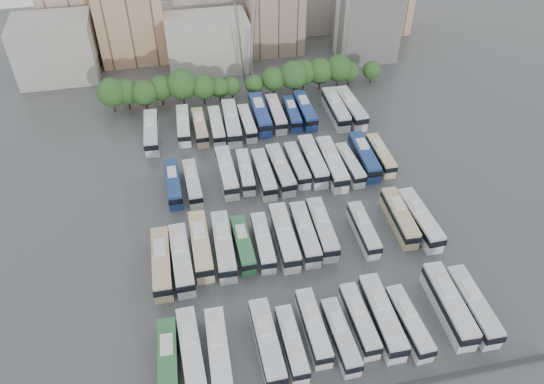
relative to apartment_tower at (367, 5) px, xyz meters
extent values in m
plane|color=#424447|center=(-34.00, -58.00, -13.00)|extent=(220.00, 220.00, 0.00)
cylinder|color=black|center=(-63.10, -15.98, -11.69)|extent=(0.36, 0.36, 2.62)
sphere|color=#234C1E|center=(-63.10, -15.98, -8.14)|extent=(6.28, 6.28, 6.28)
cylinder|color=black|center=(-59.96, -15.25, -11.85)|extent=(0.36, 0.36, 2.29)
sphere|color=#234C1E|center=(-59.96, -15.25, -8.75)|extent=(5.50, 5.50, 5.50)
cylinder|color=black|center=(-56.19, -16.75, -11.83)|extent=(0.36, 0.36, 2.35)
sphere|color=#234C1E|center=(-56.19, -16.75, -8.64)|extent=(5.64, 5.64, 5.64)
cylinder|color=black|center=(-52.57, -15.17, -11.86)|extent=(0.36, 0.36, 2.28)
sphere|color=#234C1E|center=(-52.57, -15.17, -8.76)|extent=(5.48, 5.48, 5.48)
cylinder|color=black|center=(-47.88, -16.18, -11.61)|extent=(0.36, 0.36, 2.78)
sphere|color=#234C1E|center=(-47.88, -16.18, -7.84)|extent=(6.66, 6.66, 6.66)
cylinder|color=black|center=(-43.33, -16.68, -11.84)|extent=(0.36, 0.36, 2.32)
sphere|color=#234C1E|center=(-43.33, -16.68, -8.70)|extent=(5.56, 5.56, 5.56)
cylinder|color=black|center=(-39.70, -16.40, -12.04)|extent=(0.36, 0.36, 1.91)
sphere|color=#234C1E|center=(-39.70, -16.40, -9.45)|extent=(4.59, 4.59, 4.59)
cylinder|color=black|center=(-36.82, -15.81, -12.13)|extent=(0.36, 0.36, 1.73)
sphere|color=#234C1E|center=(-36.82, -15.81, -9.78)|extent=(4.16, 4.16, 4.16)
cylinder|color=black|center=(-31.68, -16.10, -12.11)|extent=(0.36, 0.36, 1.78)
sphere|color=#234C1E|center=(-31.68, -16.10, -9.69)|extent=(4.28, 4.28, 4.28)
cylinder|color=black|center=(-27.21, -16.26, -11.86)|extent=(0.36, 0.36, 2.27)
sphere|color=#234C1E|center=(-27.21, -16.26, -8.78)|extent=(5.45, 5.45, 5.45)
cylinder|color=black|center=(-22.66, -16.83, -11.65)|extent=(0.36, 0.36, 2.70)
sphere|color=#234C1E|center=(-22.66, -16.83, -7.99)|extent=(6.47, 6.47, 6.47)
cylinder|color=black|center=(-19.92, -15.18, -11.78)|extent=(0.36, 0.36, 2.43)
sphere|color=#234C1E|center=(-19.92, -15.18, -8.48)|extent=(5.84, 5.84, 5.84)
cylinder|color=black|center=(-16.07, -15.48, -11.76)|extent=(0.36, 0.36, 2.48)
sphere|color=#234C1E|center=(-16.07, -15.48, -8.39)|extent=(5.96, 5.96, 5.96)
cylinder|color=black|center=(-11.55, -15.41, -11.69)|extent=(0.36, 0.36, 2.62)
sphere|color=#234C1E|center=(-11.55, -15.41, -8.14)|extent=(6.29, 6.29, 6.29)
cylinder|color=black|center=(-8.82, -15.16, -12.03)|extent=(0.36, 0.36, 1.94)
sphere|color=#234C1E|center=(-8.82, -15.16, -9.39)|extent=(4.66, 4.66, 4.66)
cylinder|color=black|center=(-3.19, -15.25, -12.09)|extent=(0.36, 0.36, 1.81)
sphere|color=#234C1E|center=(-3.19, -15.25, -9.64)|extent=(4.35, 4.35, 4.35)
cube|color=#9E998E|center=(-76.00, 4.00, -6.00)|extent=(18.00, 14.00, 14.00)
cube|color=tan|center=(-58.00, 10.00, -4.00)|extent=(16.00, 12.00, 18.00)
cube|color=#ADA89E|center=(-40.00, 2.00, -7.00)|extent=(20.00, 14.00, 12.00)
cube|color=gray|center=(-22.00, 8.00, -5.00)|extent=(14.00, 12.00, 16.00)
cube|color=tan|center=(-72.00, 20.00, -5.00)|extent=(16.00, 14.00, 16.00)
cube|color=#A39E93|center=(-14.00, 20.00, -6.00)|extent=(18.00, 14.00, 14.00)
cube|color=tan|center=(10.00, 14.00, -7.00)|extent=(14.00, 12.00, 12.00)
cube|color=gray|center=(-48.00, 16.00, -8.00)|extent=(12.00, 10.00, 10.00)
cube|color=silver|center=(0.00, 0.00, 0.00)|extent=(14.00, 14.00, 26.00)
cylinder|color=slate|center=(-34.00, -10.00, 4.00)|extent=(2.90, 2.91, 33.83)
cylinder|color=slate|center=(-34.00, -6.00, 4.00)|extent=(2.90, 2.91, 33.83)
cylinder|color=slate|center=(-30.00, -10.00, 4.00)|extent=(2.90, 2.91, 33.83)
cylinder|color=slate|center=(-30.00, -6.00, 4.00)|extent=(2.90, 2.91, 33.83)
cube|color=#30723F|center=(-55.34, -82.36, -11.37)|extent=(2.90, 11.59, 3.26)
cube|color=black|center=(-55.34, -82.50, -10.75)|extent=(3.02, 11.76, 0.96)
cube|color=silver|center=(-55.28, -80.92, -9.53)|extent=(1.75, 3.13, 0.42)
cube|color=silver|center=(-52.28, -81.51, -11.29)|extent=(3.00, 12.13, 3.41)
cube|color=black|center=(-52.28, -81.66, -10.64)|extent=(3.13, 12.31, 1.00)
cube|color=silver|center=(-52.34, -80.01, -9.37)|extent=(1.82, 3.27, 0.44)
cube|color=silver|center=(-48.79, -82.42, -11.28)|extent=(2.93, 12.22, 3.44)
cube|color=black|center=(-48.79, -82.57, -10.62)|extent=(3.06, 12.41, 1.01)
cube|color=silver|center=(-48.75, -80.90, -9.33)|extent=(1.81, 3.29, 0.45)
cube|color=silver|center=(-42.32, -82.36, -11.25)|extent=(2.72, 12.36, 3.50)
cube|color=black|center=(-42.31, -82.51, -10.58)|extent=(2.85, 12.55, 1.03)
cube|color=silver|center=(-42.33, -80.82, -9.28)|extent=(1.78, 3.30, 0.45)
cube|color=silver|center=(-39.09, -82.91, -11.50)|extent=(2.28, 10.59, 3.00)
cube|color=black|center=(-39.09, -83.04, -10.93)|extent=(2.39, 10.75, 0.88)
cube|color=silver|center=(-39.09, -81.59, -9.81)|extent=(1.51, 2.83, 0.39)
cube|color=silver|center=(-35.60, -81.10, -11.41)|extent=(2.39, 11.20, 3.17)
cube|color=black|center=(-35.60, -81.24, -10.81)|extent=(2.50, 11.37, 0.93)
cube|color=silver|center=(-35.60, -79.70, -9.62)|extent=(1.59, 2.99, 0.41)
cube|color=silver|center=(-32.41, -83.25, -11.46)|extent=(2.54, 10.93, 3.08)
cube|color=black|center=(-32.41, -83.38, -10.87)|extent=(2.65, 11.09, 0.91)
cube|color=silver|center=(-32.44, -81.89, -9.72)|extent=(1.60, 2.93, 0.40)
cube|color=silver|center=(-29.07, -81.29, -11.44)|extent=(2.45, 11.03, 3.12)
cube|color=black|center=(-29.07, -81.43, -10.84)|extent=(2.56, 11.20, 0.92)
cube|color=silver|center=(-29.08, -79.92, -9.68)|extent=(1.59, 2.95, 0.40)
cube|color=silver|center=(-25.87, -81.55, -11.20)|extent=(2.86, 12.73, 3.60)
cube|color=black|center=(-25.88, -81.71, -10.51)|extent=(2.99, 12.92, 1.06)
cube|color=silver|center=(-25.85, -79.96, -9.17)|extent=(1.84, 3.41, 0.47)
cube|color=silver|center=(-22.52, -83.12, -11.43)|extent=(2.80, 11.17, 3.14)
cube|color=black|center=(-22.52, -83.25, -10.83)|extent=(2.91, 11.34, 0.92)
cube|color=silver|center=(-22.58, -81.73, -9.66)|extent=(1.69, 3.02, 0.41)
cube|color=silver|center=(-15.91, -81.66, -11.14)|extent=(3.21, 13.22, 3.72)
cube|color=black|center=(-15.91, -81.83, -10.43)|extent=(3.34, 13.42, 1.09)
cube|color=silver|center=(-15.85, -80.02, -9.04)|extent=(1.97, 3.56, 0.48)
cube|color=silver|center=(-12.60, -82.44, -11.24)|extent=(2.85, 12.46, 3.52)
cube|color=black|center=(-12.61, -82.59, -10.57)|extent=(2.97, 12.64, 1.03)
cube|color=silver|center=(-12.58, -80.89, -9.26)|extent=(1.81, 3.34, 0.46)
cube|color=#C8B489|center=(-55.25, -65.21, -11.21)|extent=(2.86, 12.65, 3.57)
cube|color=black|center=(-55.25, -65.37, -10.53)|extent=(2.99, 12.84, 1.05)
cube|color=silver|center=(-55.22, -63.63, -9.20)|extent=(1.83, 3.39, 0.46)
cube|color=silver|center=(-52.21, -65.07, -11.21)|extent=(3.03, 12.73, 3.59)
cube|color=black|center=(-52.21, -65.23, -10.52)|extent=(3.16, 12.92, 1.06)
cube|color=silver|center=(-52.26, -63.49, -9.18)|extent=(1.88, 3.42, 0.46)
cube|color=beige|center=(-49.00, -62.75, -11.19)|extent=(2.73, 12.80, 3.62)
cube|color=black|center=(-49.00, -62.91, -10.49)|extent=(2.86, 12.99, 1.07)
cube|color=silver|center=(-49.00, -61.15, -9.14)|extent=(1.82, 3.41, 0.47)
cube|color=silver|center=(-45.49, -63.57, -11.19)|extent=(3.05, 12.85, 3.62)
cube|color=black|center=(-45.50, -63.73, -10.50)|extent=(3.19, 13.04, 1.07)
cube|color=silver|center=(-45.45, -61.97, -9.14)|extent=(1.90, 3.46, 0.47)
cube|color=#317342|center=(-42.39, -63.63, -11.47)|extent=(2.42, 10.86, 3.07)
cube|color=black|center=(-42.39, -63.77, -10.88)|extent=(2.53, 11.02, 0.90)
cube|color=silver|center=(-42.41, -62.28, -9.73)|extent=(1.57, 2.91, 0.40)
cube|color=silver|center=(-39.17, -63.84, -11.43)|extent=(2.70, 11.12, 3.13)
cube|color=black|center=(-39.17, -63.97, -10.84)|extent=(2.82, 11.29, 0.92)
cube|color=silver|center=(-39.12, -62.46, -9.67)|extent=(1.66, 3.00, 0.41)
cube|color=silver|center=(-35.63, -63.59, -11.19)|extent=(2.96, 12.83, 3.62)
cube|color=black|center=(-35.63, -63.75, -10.50)|extent=(3.09, 13.03, 1.07)
cube|color=silver|center=(-35.60, -61.99, -9.14)|extent=(1.88, 3.44, 0.47)
cube|color=silver|center=(-32.21, -63.52, -11.27)|extent=(2.90, 12.29, 3.47)
cube|color=black|center=(-32.21, -63.67, -10.60)|extent=(3.03, 12.48, 1.02)
cube|color=silver|center=(-32.17, -61.99, -9.31)|extent=(1.81, 3.30, 0.45)
cube|color=silver|center=(-29.14, -63.01, -11.28)|extent=(2.96, 12.24, 3.45)
cube|color=black|center=(-29.15, -63.16, -10.62)|extent=(3.09, 12.42, 1.01)
cube|color=silver|center=(-29.10, -61.49, -9.33)|extent=(1.82, 3.29, 0.45)
cube|color=silver|center=(-22.45, -64.42, -11.46)|extent=(2.48, 10.93, 3.09)
cube|color=black|center=(-22.45, -64.56, -10.87)|extent=(2.59, 11.09, 0.91)
cube|color=silver|center=(-22.43, -63.06, -9.71)|extent=(1.59, 2.93, 0.40)
cube|color=#C0B784|center=(-15.65, -63.07, -11.28)|extent=(2.98, 12.19, 3.43)
cube|color=black|center=(-15.66, -63.22, -10.63)|extent=(3.10, 12.38, 1.01)
cube|color=silver|center=(-15.60, -61.56, -9.35)|extent=(1.82, 3.29, 0.44)
cube|color=silver|center=(-12.62, -64.34, -11.20)|extent=(3.07, 12.76, 3.59)
cube|color=black|center=(-12.61, -64.50, -10.52)|extent=(3.20, 12.95, 1.06)
cube|color=silver|center=(-12.67, -62.76, -9.17)|extent=(1.90, 3.43, 0.47)
cube|color=navy|center=(-52.20, -46.08, -11.41)|extent=(2.46, 11.21, 3.17)
cube|color=black|center=(-52.20, -46.22, -10.81)|extent=(2.57, 11.38, 0.93)
cube|color=silver|center=(-52.21, -44.69, -9.62)|extent=(1.61, 3.00, 0.41)
cube|color=silver|center=(-48.80, -46.65, -11.43)|extent=(2.68, 11.13, 3.14)
cube|color=black|center=(-48.80, -46.78, -10.83)|extent=(2.79, 11.30, 0.92)
cube|color=silver|center=(-48.85, -45.26, -9.66)|extent=(1.65, 3.00, 0.41)
cube|color=silver|center=(-42.30, -45.00, -11.24)|extent=(2.75, 12.45, 3.52)
cube|color=black|center=(-42.30, -45.15, -10.57)|extent=(2.88, 12.64, 1.04)
cube|color=silver|center=(-42.31, -43.45, -9.25)|extent=(1.79, 3.33, 0.46)
cube|color=silver|center=(-38.85, -45.22, -11.48)|extent=(2.68, 10.84, 3.05)
cube|color=black|center=(-38.86, -45.36, -10.89)|extent=(2.79, 11.00, 0.90)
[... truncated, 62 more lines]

